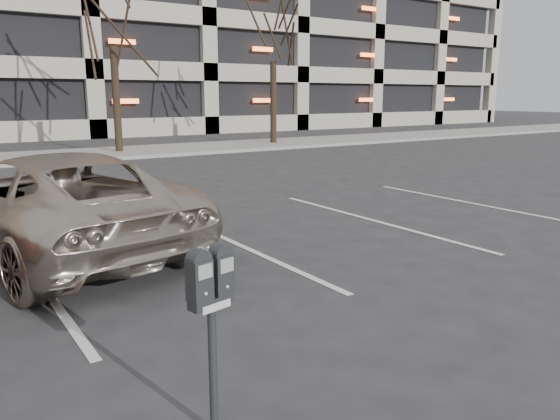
% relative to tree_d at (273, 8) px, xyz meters
% --- Properties ---
extents(ground, '(140.00, 140.00, 0.00)m').
position_rel_tree_d_xyz_m(ground, '(-11.00, -16.00, -5.86)').
color(ground, '#28282B').
rests_on(ground, ground).
extents(sidewalk, '(80.00, 4.00, 0.12)m').
position_rel_tree_d_xyz_m(sidewalk, '(-11.00, 0.00, -5.80)').
color(sidewalk, gray).
rests_on(sidewalk, ground).
extents(stall_lines, '(16.90, 5.20, 0.00)m').
position_rel_tree_d_xyz_m(stall_lines, '(-12.40, -13.70, -5.85)').
color(stall_lines, silver).
rests_on(stall_lines, ground).
extents(tree_d, '(3.57, 3.57, 8.11)m').
position_rel_tree_d_xyz_m(tree_d, '(0.00, 0.00, 0.00)').
color(tree_d, black).
rests_on(tree_d, ground).
extents(parking_meter, '(0.34, 0.19, 1.25)m').
position_rel_tree_d_xyz_m(parking_meter, '(-12.02, -17.72, -4.90)').
color(parking_meter, black).
rests_on(parking_meter, ground).
extents(suv_silver, '(3.19, 5.45, 1.43)m').
position_rel_tree_d_xyz_m(suv_silver, '(-11.92, -12.67, -5.15)').
color(suv_silver, '#BCB0A0').
rests_on(suv_silver, ground).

